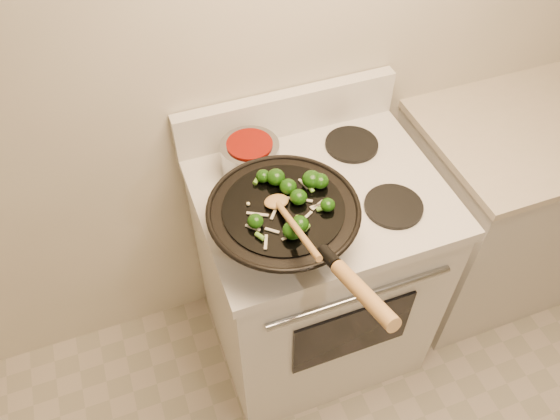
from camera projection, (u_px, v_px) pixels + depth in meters
name	position (u px, v px, depth m)	size (l,w,h in m)	color
stove	(313.00, 270.00, 2.06)	(0.78, 0.67, 1.08)	silver
counter_unit	(506.00, 207.00, 2.29)	(0.85, 0.62, 0.91)	silver
wok	(284.00, 222.00, 1.52)	(0.43, 0.71, 0.28)	black
stirfry	(294.00, 197.00, 1.48)	(0.27, 0.26, 0.05)	#133B09
wooden_spoon	(287.00, 216.00, 1.41)	(0.07, 0.31, 0.11)	#A67841
saucepan	(251.00, 157.00, 1.72)	(0.19, 0.29, 0.11)	#94979C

